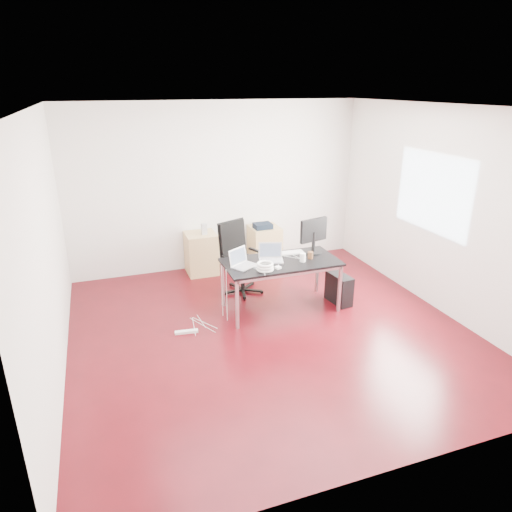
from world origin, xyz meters
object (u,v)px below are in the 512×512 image
object	(u,v)px
desk	(281,265)
pc_tower	(339,289)
office_chair	(239,254)
filing_cabinet_right	(264,246)
filing_cabinet_left	(201,253)

from	to	relation	value
desk	pc_tower	bearing A→B (deg)	-6.75
desk	pc_tower	size ratio (longest dim) A/B	3.56
office_chair	pc_tower	xyz separation A→B (m)	(1.26, -0.89, -0.39)
desk	filing_cabinet_right	distance (m)	1.76
filing_cabinet_left	pc_tower	size ratio (longest dim) A/B	1.56
desk	pc_tower	world-z (taller)	desk
office_chair	filing_cabinet_right	distance (m)	1.20
office_chair	filing_cabinet_left	bearing A→B (deg)	90.33
pc_tower	filing_cabinet_left	bearing A→B (deg)	125.74
desk	filing_cabinet_left	distance (m)	1.88
pc_tower	filing_cabinet_right	bearing A→B (deg)	98.85
pc_tower	office_chair	bearing A→B (deg)	137.93
desk	office_chair	distance (m)	0.87
filing_cabinet_right	pc_tower	distance (m)	1.86
desk	filing_cabinet_left	size ratio (longest dim) A/B	2.29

